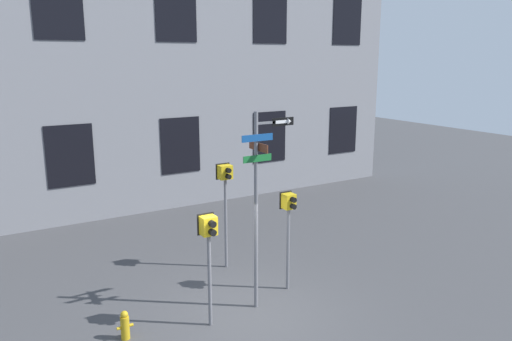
% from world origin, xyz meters
% --- Properties ---
extents(ground_plane, '(60.00, 60.00, 0.00)m').
position_xyz_m(ground_plane, '(0.00, 0.00, 0.00)').
color(ground_plane, '#424244').
extents(building_facade, '(24.00, 0.64, 14.56)m').
position_xyz_m(building_facade, '(0.00, 8.89, 7.28)').
color(building_facade, gray).
rests_on(building_facade, ground_plane).
extents(street_sign_pole, '(1.35, 0.76, 4.55)m').
position_xyz_m(street_sign_pole, '(0.43, 0.27, 2.73)').
color(street_sign_pole, slate).
rests_on(street_sign_pole, ground_plane).
extents(pedestrian_signal_left, '(0.38, 0.40, 2.50)m').
position_xyz_m(pedestrian_signal_left, '(-0.91, 0.08, 1.97)').
color(pedestrian_signal_left, slate).
rests_on(pedestrian_signal_left, ground_plane).
extents(pedestrian_signal_right, '(0.34, 0.40, 2.50)m').
position_xyz_m(pedestrian_signal_right, '(1.51, 0.66, 1.93)').
color(pedestrian_signal_right, slate).
rests_on(pedestrian_signal_right, ground_plane).
extents(pedestrian_signal_across, '(0.41, 0.40, 2.91)m').
position_xyz_m(pedestrian_signal_across, '(0.82, 2.64, 2.30)').
color(pedestrian_signal_across, slate).
rests_on(pedestrian_signal_across, ground_plane).
extents(fire_hydrant, '(0.34, 0.18, 0.62)m').
position_xyz_m(fire_hydrant, '(-2.66, 0.49, 0.30)').
color(fire_hydrant, gold).
rests_on(fire_hydrant, ground_plane).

